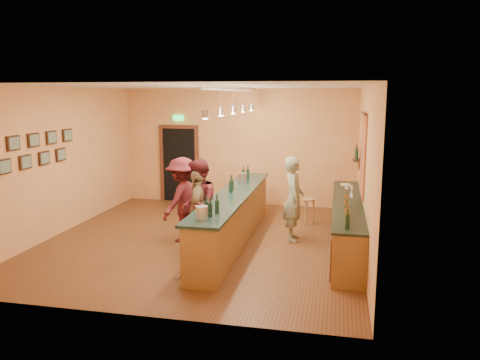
% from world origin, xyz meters
% --- Properties ---
extents(floor, '(7.00, 7.00, 0.00)m').
position_xyz_m(floor, '(0.00, 0.00, 0.00)').
color(floor, '#5A2919').
rests_on(floor, ground).
extents(ceiling, '(6.50, 7.00, 0.02)m').
position_xyz_m(ceiling, '(0.00, 0.00, 3.20)').
color(ceiling, silver).
rests_on(ceiling, wall_back).
extents(wall_back, '(6.50, 0.02, 3.20)m').
position_xyz_m(wall_back, '(0.00, 3.50, 1.60)').
color(wall_back, '#D38C4F').
rests_on(wall_back, floor).
extents(wall_front, '(6.50, 0.02, 3.20)m').
position_xyz_m(wall_front, '(0.00, -3.50, 1.60)').
color(wall_front, '#D38C4F').
rests_on(wall_front, floor).
extents(wall_left, '(0.02, 7.00, 3.20)m').
position_xyz_m(wall_left, '(-3.25, 0.00, 1.60)').
color(wall_left, '#D38C4F').
rests_on(wall_left, floor).
extents(wall_right, '(0.02, 7.00, 3.20)m').
position_xyz_m(wall_right, '(3.25, 0.00, 1.60)').
color(wall_right, '#D38C4F').
rests_on(wall_right, floor).
extents(doorway, '(1.15, 0.09, 2.48)m').
position_xyz_m(doorway, '(-1.70, 3.47, 1.13)').
color(doorway, black).
rests_on(doorway, wall_back).
extents(tapestry, '(0.03, 1.40, 1.60)m').
position_xyz_m(tapestry, '(3.23, 0.40, 1.85)').
color(tapestry, maroon).
rests_on(tapestry, wall_right).
extents(bottle_shelf, '(0.17, 0.55, 0.54)m').
position_xyz_m(bottle_shelf, '(3.17, 1.90, 1.67)').
color(bottle_shelf, '#492616').
rests_on(bottle_shelf, wall_right).
extents(picture_grid, '(0.06, 2.20, 0.70)m').
position_xyz_m(picture_grid, '(-3.21, -0.75, 1.95)').
color(picture_grid, '#382111').
rests_on(picture_grid, wall_left).
extents(back_counter, '(0.60, 4.55, 1.27)m').
position_xyz_m(back_counter, '(2.97, 0.18, 0.49)').
color(back_counter, olive).
rests_on(back_counter, floor).
extents(tasting_bar, '(0.73, 5.10, 1.38)m').
position_xyz_m(tasting_bar, '(0.66, -0.00, 0.61)').
color(tasting_bar, olive).
rests_on(tasting_bar, floor).
extents(pendant_track, '(0.11, 4.60, 0.50)m').
position_xyz_m(pendant_track, '(0.66, -0.00, 2.98)').
color(pendant_track, silver).
rests_on(pendant_track, ceiling).
extents(bartender, '(0.52, 0.71, 1.79)m').
position_xyz_m(bartender, '(1.86, 0.43, 0.89)').
color(bartender, gray).
rests_on(bartender, floor).
extents(customer_a, '(0.87, 1.02, 1.83)m').
position_xyz_m(customer_a, '(0.11, -0.65, 0.91)').
color(customer_a, '#59191E').
rests_on(customer_a, floor).
extents(customer_b, '(0.50, 1.00, 1.64)m').
position_xyz_m(customer_b, '(0.11, -0.64, 0.82)').
color(customer_b, '#997A51').
rests_on(customer_b, floor).
extents(customer_c, '(0.95, 1.28, 1.77)m').
position_xyz_m(customer_c, '(-0.42, -0.08, 0.89)').
color(customer_c, '#59191E').
rests_on(customer_c, floor).
extents(bar_stool, '(0.30, 0.30, 0.62)m').
position_xyz_m(bar_stool, '(2.10, 1.73, 0.48)').
color(bar_stool, '#A46D4A').
rests_on(bar_stool, floor).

